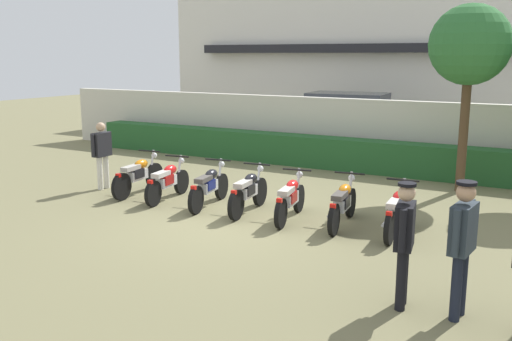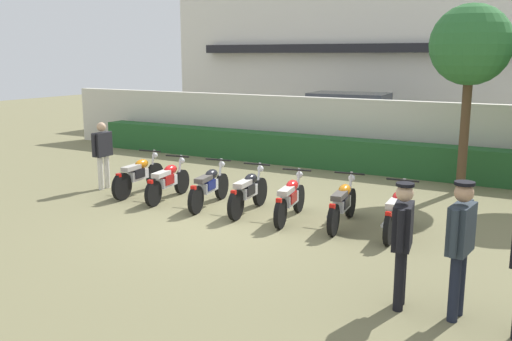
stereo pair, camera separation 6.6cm
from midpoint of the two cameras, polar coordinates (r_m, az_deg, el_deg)
ground at (r=11.06m, az=-2.89°, el=-5.30°), size 60.00×60.00×0.00m
building at (r=26.27m, az=17.30°, el=11.29°), size 22.50×6.50×6.62m
compound_wall at (r=16.87m, az=9.52°, el=3.84°), size 21.38×0.30×1.97m
hedge_row at (r=16.30m, az=8.61°, el=1.69°), size 17.10×0.70×0.89m
parked_car at (r=20.50m, az=9.81°, el=5.05°), size 4.61×2.31×1.89m
tree_near_inspector at (r=14.07m, az=20.97°, el=11.61°), size 1.85×1.85×4.37m
motorcycle_in_row_0 at (r=13.48m, az=-11.62°, el=-0.45°), size 0.60×1.92×0.97m
motorcycle_in_row_1 at (r=12.82m, az=-8.76°, el=-1.03°), size 0.60×1.81×0.94m
motorcycle_in_row_2 at (r=12.19m, az=-4.61°, el=-1.57°), size 0.60×1.89×0.95m
motorcycle_in_row_3 at (r=11.65m, az=-0.63°, el=-2.12°), size 0.60×1.82×0.96m
motorcycle_in_row_4 at (r=11.16m, az=3.61°, el=-2.81°), size 0.60×1.80×0.95m
motorcycle_in_row_5 at (r=10.88m, az=8.88°, el=-3.29°), size 0.60×1.90×0.95m
motorcycle_in_row_6 at (r=10.52m, az=14.15°, el=-4.03°), size 0.60×1.79×0.95m
inspector_person at (r=14.13m, az=-15.10°, el=2.02°), size 0.22×0.66×1.63m
officer_0 at (r=7.43m, az=14.81°, el=-6.32°), size 0.29×0.66×1.65m
officer_1 at (r=7.32m, az=20.18°, el=-6.42°), size 0.27×0.68×1.74m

